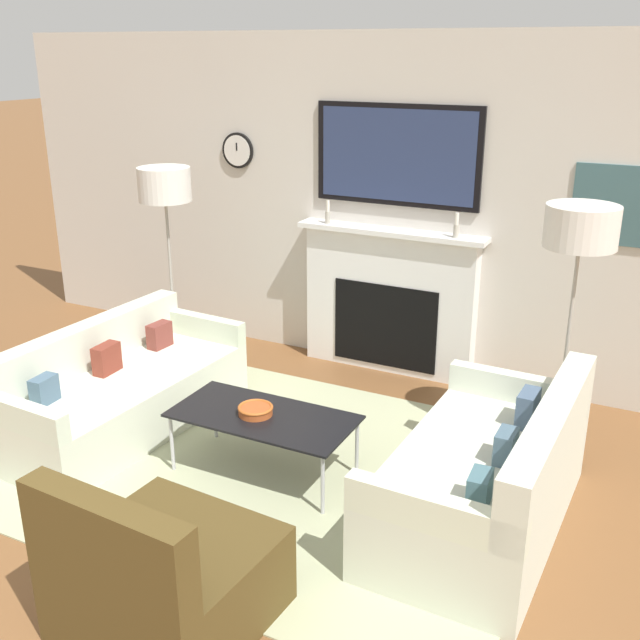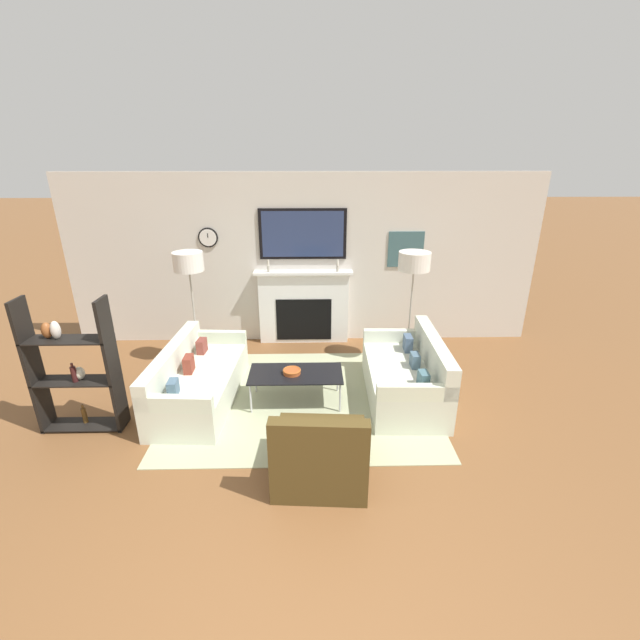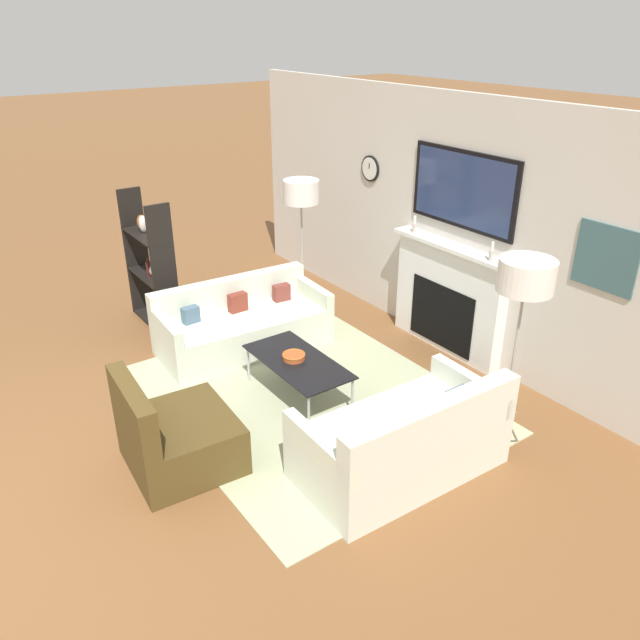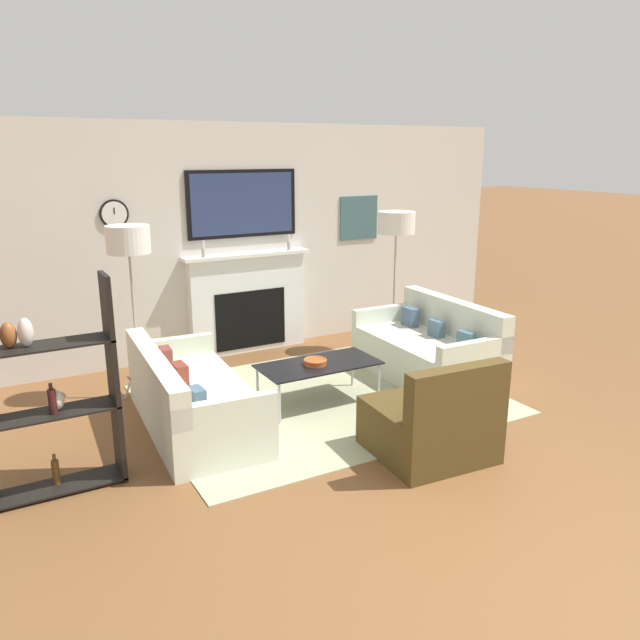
{
  "view_description": "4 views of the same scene",
  "coord_description": "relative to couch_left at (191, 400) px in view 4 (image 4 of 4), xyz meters",
  "views": [
    {
      "loc": [
        2.12,
        -0.78,
        2.57
      ],
      "look_at": [
        0.03,
        3.37,
        0.87
      ],
      "focal_mm": 42.0,
      "sensor_mm": 36.0,
      "label": 1
    },
    {
      "loc": [
        0.12,
        -1.9,
        2.94
      ],
      "look_at": [
        0.24,
        3.51,
        0.83
      ],
      "focal_mm": 24.0,
      "sensor_mm": 36.0,
      "label": 2
    },
    {
      "loc": [
        4.24,
        -0.01,
        3.33
      ],
      "look_at": [
        0.04,
        2.97,
        0.84
      ],
      "focal_mm": 35.0,
      "sensor_mm": 36.0,
      "label": 3
    },
    {
      "loc": [
        -2.82,
        -2.14,
        2.38
      ],
      "look_at": [
        0.07,
        3.03,
        0.77
      ],
      "focal_mm": 35.0,
      "sensor_mm": 36.0,
      "label": 4
    }
  ],
  "objects": [
    {
      "name": "ground_plane",
      "position": [
        1.32,
        -2.87,
        -0.26
      ],
      "size": [
        60.0,
        60.0,
        0.0
      ],
      "primitive_type": "plane",
      "color": "brown"
    },
    {
      "name": "fireplace_wall",
      "position": [
        1.33,
        1.92,
        0.98
      ],
      "size": [
        7.47,
        0.28,
        2.7
      ],
      "color": "silver",
      "rests_on": "ground_plane"
    },
    {
      "name": "area_rug",
      "position": [
        1.32,
        -0.0,
        -0.26
      ],
      "size": [
        3.26,
        2.61,
        0.01
      ],
      "color": "#ACB189",
      "rests_on": "ground_plane"
    },
    {
      "name": "couch_left",
      "position": [
        0.0,
        0.0,
        0.0
      ],
      "size": [
        0.93,
        1.9,
        0.72
      ],
      "color": "silver",
      "rests_on": "ground_plane"
    },
    {
      "name": "couch_right",
      "position": [
        2.65,
        -0.0,
        0.03
      ],
      "size": [
        0.92,
        1.67,
        0.82
      ],
      "color": "silver",
      "rests_on": "ground_plane"
    },
    {
      "name": "armchair",
      "position": [
        1.52,
        -1.45,
        0.01
      ],
      "size": [
        0.92,
        0.89,
        0.85
      ],
      "color": "#4D3B1A",
      "rests_on": "ground_plane"
    },
    {
      "name": "coffee_table",
      "position": [
        1.25,
        -0.08,
        0.12
      ],
      "size": [
        1.15,
        0.56,
        0.41
      ],
      "color": "black",
      "rests_on": "ground_plane"
    },
    {
      "name": "decorative_bowl",
      "position": [
        1.2,
        -0.09,
        0.18
      ],
      "size": [
        0.22,
        0.22,
        0.06
      ],
      "color": "#B95326",
      "rests_on": "coffee_table"
    },
    {
      "name": "floor_lamp_left",
      "position": [
        -0.22,
        0.96,
        1.29
      ],
      "size": [
        0.41,
        0.41,
        1.71
      ],
      "color": "#9E998E",
      "rests_on": "ground_plane"
    },
    {
      "name": "floor_lamp_right",
      "position": [
        2.87,
        0.96,
        1.28
      ],
      "size": [
        0.44,
        0.44,
        1.7
      ],
      "color": "#9E998E",
      "rests_on": "ground_plane"
    },
    {
      "name": "shelf_unit",
      "position": [
        -1.17,
        -0.55,
        0.49
      ],
      "size": [
        0.9,
        0.28,
        1.56
      ],
      "color": "black",
      "rests_on": "ground_plane"
    }
  ]
}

